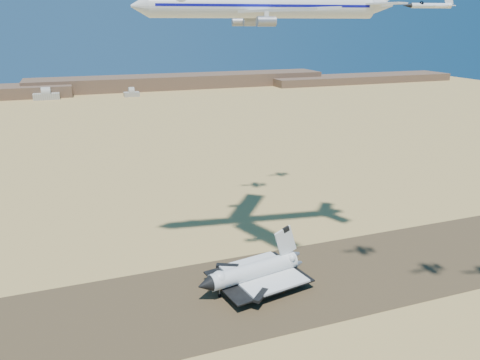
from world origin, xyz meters
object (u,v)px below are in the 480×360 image
object	(u,v)px
crew_c	(274,291)
chase_jet_e	(265,7)
chase_jet_f	(296,8)
shuttle	(253,273)
crew_b	(283,290)
carrier_747	(257,7)
chase_jet_a	(430,5)
crew_a	(279,289)

from	to	relation	value
crew_c	chase_jet_e	world-z (taller)	chase_jet_e
chase_jet_e	chase_jet_f	bearing A→B (deg)	43.01
shuttle	chase_jet_e	bearing A→B (deg)	55.00
crew_b	chase_jet_e	size ratio (longest dim) A/B	0.12
carrier_747	crew_c	world-z (taller)	carrier_747
shuttle	chase_jet_a	world-z (taller)	chase_jet_a
carrier_747	chase_jet_a	size ratio (longest dim) A/B	6.38
shuttle	chase_jet_a	distance (m)	97.37
shuttle	chase_jet_a	xyz separation A→B (m)	(40.08, -24.33, 85.33)
crew_a	crew_c	distance (m)	2.70
shuttle	chase_jet_e	distance (m)	112.88
shuttle	crew_c	world-z (taller)	shuttle
crew_b	chase_jet_e	bearing A→B (deg)	-29.78
carrier_747	chase_jet_f	world-z (taller)	carrier_747
shuttle	chase_jet_f	xyz separation A→B (m)	(51.02, 77.03, 87.79)
shuttle	crew_b	world-z (taller)	shuttle
crew_b	carrier_747	bearing A→B (deg)	-13.55
crew_a	crew_c	xyz separation A→B (m)	(-2.53, -0.93, -0.02)
shuttle	chase_jet_f	world-z (taller)	chase_jet_f
carrier_747	chase_jet_e	xyz separation A→B (m)	(21.43, 44.12, 1.72)
shuttle	crew_c	size ratio (longest dim) A/B	23.93
crew_a	chase_jet_a	size ratio (longest dim) A/B	0.12
crew_c	crew_a	bearing A→B (deg)	-105.29
crew_b	chase_jet_e	world-z (taller)	chase_jet_e
crew_a	chase_jet_a	bearing A→B (deg)	-142.91
crew_b	chase_jet_e	xyz separation A→B (m)	(21.75, 71.54, 92.10)
chase_jet_e	chase_jet_f	world-z (taller)	chase_jet_e
carrier_747	crew_b	distance (m)	94.44
shuttle	carrier_747	distance (m)	88.84
carrier_747	crew_c	xyz separation A→B (m)	(-3.64, -26.91, -90.50)
chase_jet_f	crew_b	bearing A→B (deg)	-117.10
crew_b	chase_jet_f	bearing A→B (deg)	-39.87
crew_a	carrier_747	bearing A→B (deg)	-25.79
shuttle	carrier_747	world-z (taller)	carrier_747
chase_jet_a	chase_jet_e	size ratio (longest dim) A/B	0.89
crew_a	chase_jet_a	xyz separation A→B (m)	(32.76, -18.59, 89.72)
chase_jet_f	crew_c	bearing A→B (deg)	-119.00
shuttle	crew_b	xyz separation A→B (m)	(8.10, -7.19, -4.28)
shuttle	chase_jet_f	distance (m)	127.45
crew_c	chase_jet_e	bearing A→B (deg)	-54.96
shuttle	carrier_747	bearing A→B (deg)	57.28
carrier_747	crew_b	xyz separation A→B (m)	(-0.33, -27.42, -90.38)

